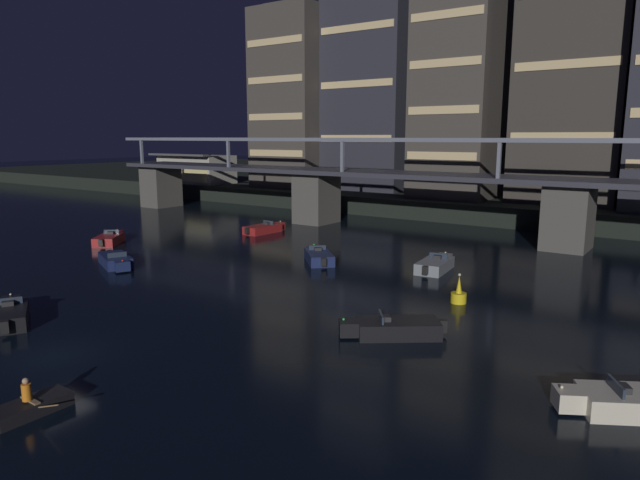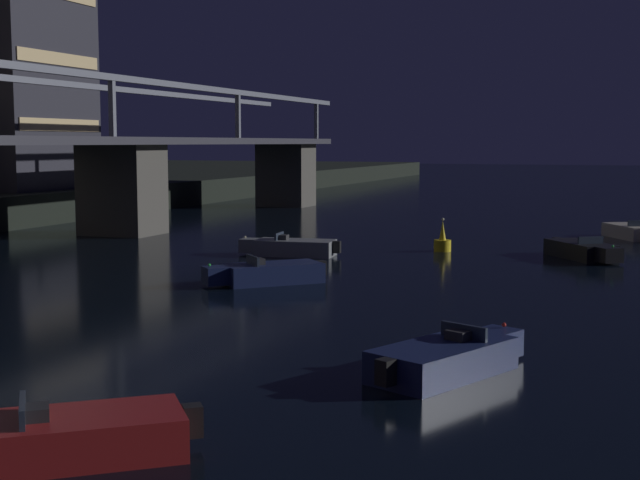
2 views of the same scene
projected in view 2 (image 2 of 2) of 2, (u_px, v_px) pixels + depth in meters
speedboat_near_center at (583, 250)px, 43.63m from camera, size 4.69×4.00×1.16m
speedboat_mid_left at (291, 247)px, 44.81m from camera, size 2.22×5.23×1.16m
speedboat_mid_center at (633, 232)px, 52.60m from camera, size 4.87×3.59×1.16m
speedboat_mid_right at (268, 273)px, 35.97m from camera, size 4.35×4.43×1.16m
speedboat_far_center at (448, 358)px, 21.83m from camera, size 5.01×3.25×1.16m
speedboat_far_right at (61, 438)px, 15.92m from camera, size 4.07×4.64×1.16m
channel_buoy at (442, 242)px, 46.53m from camera, size 0.90×0.90×1.76m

